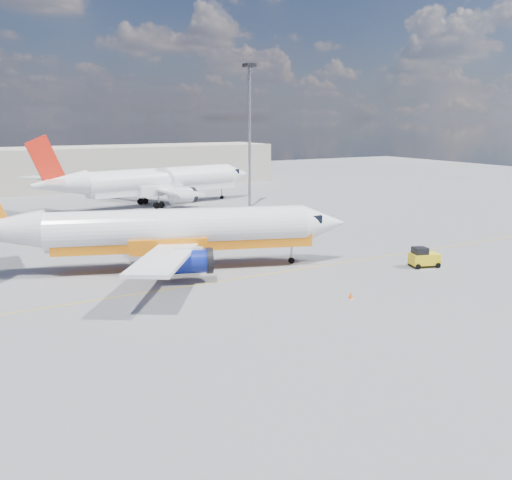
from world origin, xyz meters
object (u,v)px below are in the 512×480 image
gse_tug (424,258)px  traffic_cone (351,295)px  main_jet (167,231)px  second_jet (156,182)px

gse_tug → traffic_cone: gse_tug is taller
main_jet → gse_tug: (20.89, -10.71, -2.65)m
main_jet → second_jet: 39.23m
gse_tug → traffic_cone: bearing=-143.7°
second_jet → gse_tug: bearing=-88.1°
main_jet → second_jet: size_ratio=0.93×
second_jet → traffic_cone: bearing=-101.9°
main_jet → traffic_cone: size_ratio=59.73×
gse_tug → main_jet: bearing=169.2°
main_jet → second_jet: (12.23, 37.27, 0.24)m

